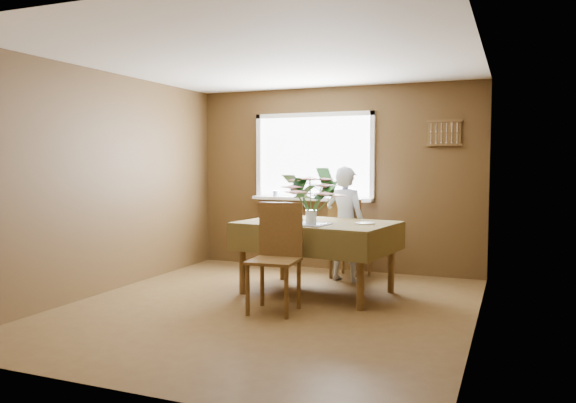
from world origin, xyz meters
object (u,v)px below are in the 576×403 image
at_px(seated_woman, 345,224).
at_px(dining_table, 317,231).
at_px(chair_far, 348,235).
at_px(chair_near, 277,253).
at_px(flower_bouquet, 311,193).

bearing_deg(seated_woman, dining_table, 94.01).
distance_m(chair_far, chair_near, 1.75).
relative_size(chair_near, seated_woman, 0.75).
xyz_separation_m(chair_far, chair_near, (-0.23, -1.73, 0.02)).
distance_m(chair_near, flower_bouquet, 0.84).
height_order(dining_table, chair_near, chair_near).
height_order(chair_near, seated_woman, seated_woman).
distance_m(dining_table, flower_bouquet, 0.50).
relative_size(dining_table, seated_woman, 1.27).
bearing_deg(seated_woman, flower_bouquet, 96.61).
relative_size(dining_table, chair_near, 1.69).
bearing_deg(chair_near, seated_woman, 77.44).
height_order(chair_far, chair_near, chair_near).
bearing_deg(dining_table, chair_far, 91.72).
bearing_deg(flower_bouquet, chair_far, 85.79).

